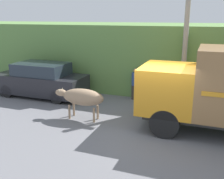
# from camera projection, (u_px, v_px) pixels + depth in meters

# --- Properties ---
(ground_plane) EXTENTS (60.00, 60.00, 0.00)m
(ground_plane) POSITION_uv_depth(u_px,v_px,m) (157.00, 131.00, 9.57)
(ground_plane) COLOR slate
(hillside_embankment) EXTENTS (32.00, 6.54, 3.60)m
(hillside_embankment) POSITION_uv_depth(u_px,v_px,m) (182.00, 56.00, 15.34)
(hillside_embankment) COLOR #608C47
(hillside_embankment) RESTS_ON ground_plane
(building_backdrop) EXTENTS (6.09, 2.70, 3.43)m
(building_backdrop) POSITION_uv_depth(u_px,v_px,m) (105.00, 58.00, 15.17)
(building_backdrop) COLOR #B2BCAD
(building_backdrop) RESTS_ON ground_plane
(brown_cow) EXTENTS (2.14, 0.67, 1.27)m
(brown_cow) POSITION_uv_depth(u_px,v_px,m) (82.00, 97.00, 10.47)
(brown_cow) COLOR #9E7F60
(brown_cow) RESTS_ON ground_plane
(parked_suv) EXTENTS (4.79, 1.88, 1.75)m
(parked_suv) POSITION_uv_depth(u_px,v_px,m) (41.00, 80.00, 13.56)
(parked_suv) COLOR #232328
(parked_suv) RESTS_ON ground_plane
(pedestrian_on_hill) EXTENTS (0.40, 0.40, 1.58)m
(pedestrian_on_hill) POSITION_uv_depth(u_px,v_px,m) (135.00, 83.00, 12.98)
(pedestrian_on_hill) COLOR #38332D
(pedestrian_on_hill) RESTS_ON ground_plane
(utility_pole) EXTENTS (0.90, 0.22, 5.95)m
(utility_pole) POSITION_uv_depth(u_px,v_px,m) (186.00, 38.00, 11.63)
(utility_pole) COLOR #9E998E
(utility_pole) RESTS_ON ground_plane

